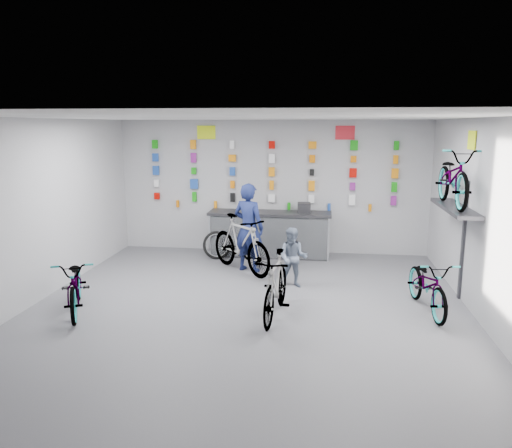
# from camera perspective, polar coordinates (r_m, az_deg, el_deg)

# --- Properties ---
(floor) EXTENTS (8.00, 8.00, 0.00)m
(floor) POSITION_cam_1_polar(r_m,az_deg,el_deg) (7.88, -1.21, -10.26)
(floor) COLOR #56565B
(floor) RESTS_ON ground
(ceiling) EXTENTS (8.00, 8.00, 0.00)m
(ceiling) POSITION_cam_1_polar(r_m,az_deg,el_deg) (7.33, -1.31, 12.12)
(ceiling) COLOR white
(ceiling) RESTS_ON wall_back
(wall_back) EXTENTS (7.00, 0.00, 7.00)m
(wall_back) POSITION_cam_1_polar(r_m,az_deg,el_deg) (11.38, 1.83, 4.26)
(wall_back) COLOR #B7B7BA
(wall_back) RESTS_ON floor
(wall_front) EXTENTS (7.00, 0.00, 7.00)m
(wall_front) POSITION_cam_1_polar(r_m,az_deg,el_deg) (3.70, -10.94, -11.06)
(wall_front) COLOR #B7B7BA
(wall_front) RESTS_ON floor
(wall_left) EXTENTS (0.00, 8.00, 8.00)m
(wall_left) POSITION_cam_1_polar(r_m,az_deg,el_deg) (8.70, -24.67, 1.04)
(wall_left) COLOR #B7B7BA
(wall_left) RESTS_ON floor
(wall_right) EXTENTS (0.00, 8.00, 8.00)m
(wall_right) POSITION_cam_1_polar(r_m,az_deg,el_deg) (7.75, 25.27, -0.17)
(wall_right) COLOR #B7B7BA
(wall_right) RESTS_ON floor
(counter) EXTENTS (2.70, 0.66, 1.00)m
(counter) POSITION_cam_1_polar(r_m,az_deg,el_deg) (11.10, 1.56, -1.23)
(counter) COLOR black
(counter) RESTS_ON floor
(merch_wall) EXTENTS (5.54, 0.08, 1.56)m
(merch_wall) POSITION_cam_1_polar(r_m,az_deg,el_deg) (11.27, 2.04, 5.71)
(merch_wall) COLOR #C70801
(merch_wall) RESTS_ON wall_back
(wall_bracket) EXTENTS (0.39, 1.90, 2.00)m
(wall_bracket) POSITION_cam_1_polar(r_m,az_deg,el_deg) (8.84, 21.88, 1.17)
(wall_bracket) COLOR #333338
(wall_bracket) RESTS_ON wall_right
(sign_left) EXTENTS (0.42, 0.02, 0.30)m
(sign_left) POSITION_cam_1_polar(r_m,az_deg,el_deg) (11.52, -5.70, 10.38)
(sign_left) COLOR #E4FF19
(sign_left) RESTS_ON wall_back
(sign_right) EXTENTS (0.42, 0.02, 0.30)m
(sign_right) POSITION_cam_1_polar(r_m,az_deg,el_deg) (11.23, 10.15, 10.24)
(sign_right) COLOR red
(sign_right) RESTS_ON wall_back
(sign_side) EXTENTS (0.02, 0.40, 0.30)m
(sign_side) POSITION_cam_1_polar(r_m,az_deg,el_deg) (8.77, 23.43, 8.78)
(sign_side) COLOR #E4FF19
(sign_side) RESTS_ON wall_right
(bike_left) EXTENTS (1.23, 1.79, 0.89)m
(bike_left) POSITION_cam_1_polar(r_m,az_deg,el_deg) (8.34, -19.88, -6.48)
(bike_left) COLOR gray
(bike_left) RESTS_ON floor
(bike_center) EXTENTS (0.64, 1.71, 1.00)m
(bike_center) POSITION_cam_1_polar(r_m,az_deg,el_deg) (7.60, 2.28, -7.07)
(bike_center) COLOR gray
(bike_center) RESTS_ON floor
(bike_right) EXTENTS (0.81, 1.73, 0.88)m
(bike_right) POSITION_cam_1_polar(r_m,az_deg,el_deg) (8.30, 19.05, -6.55)
(bike_right) COLOR gray
(bike_right) RESTS_ON floor
(bike_service) EXTENTS (1.71, 1.72, 1.14)m
(bike_service) POSITION_cam_1_polar(r_m,az_deg,el_deg) (9.92, -1.74, -2.27)
(bike_service) COLOR gray
(bike_service) RESTS_ON floor
(bike_wall) EXTENTS (0.63, 1.80, 0.95)m
(bike_wall) POSITION_cam_1_polar(r_m,az_deg,el_deg) (8.74, 21.67, 4.98)
(bike_wall) COLOR gray
(bike_wall) RESTS_ON wall_bracket
(clerk) EXTENTS (0.76, 0.64, 1.77)m
(clerk) POSITION_cam_1_polar(r_m,az_deg,el_deg) (9.90, -0.85, -0.41)
(clerk) COLOR navy
(clerk) RESTS_ON floor
(customer) EXTENTS (0.57, 0.46, 1.09)m
(customer) POSITION_cam_1_polar(r_m,az_deg,el_deg) (9.00, 4.26, -3.86)
(customer) COLOR slate
(customer) RESTS_ON floor
(spare_wheel) EXTENTS (0.67, 0.42, 0.62)m
(spare_wheel) POSITION_cam_1_polar(r_m,az_deg,el_deg) (10.96, -4.47, -2.43)
(spare_wheel) COLOR black
(spare_wheel) RESTS_ON floor
(register) EXTENTS (0.30, 0.32, 0.22)m
(register) POSITION_cam_1_polar(r_m,az_deg,el_deg) (10.94, 5.51, 1.86)
(register) COLOR black
(register) RESTS_ON counter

